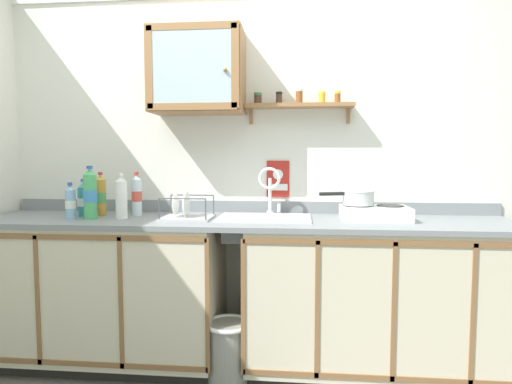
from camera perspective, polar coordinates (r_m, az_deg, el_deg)
name	(u,v)px	position (r m, az deg, el deg)	size (l,w,h in m)	color
back_wall	(250,169)	(2.93, -0.86, 3.12)	(3.91, 0.07, 2.44)	silver
lower_cabinet_run	(105,291)	(2.97, -19.49, -12.28)	(1.50, 0.64, 0.90)	black
lower_cabinet_run_right	(382,299)	(2.76, 16.36, -13.53)	(1.62, 0.64, 0.90)	black
countertop	(243,221)	(2.62, -1.68, -3.93)	(3.27, 0.67, 0.03)	gray
backsplash	(249,207)	(2.92, -0.93, -1.98)	(3.27, 0.02, 0.08)	gray
sink	(265,223)	(2.64, 1.21, -4.13)	(0.56, 0.43, 0.44)	silver
hot_plate_stove	(375,213)	(2.66, 15.50, -2.72)	(0.40, 0.28, 0.09)	silver
saucepan	(358,197)	(2.65, 13.37, -0.67)	(0.33, 0.19, 0.09)	silver
bottle_water_blue_0	(71,202)	(2.86, -23.44, -1.29)	(0.06, 0.06, 0.22)	#8CB7E0
bottle_juice_amber_1	(101,196)	(2.95, -19.92, -0.46)	(0.07, 0.07, 0.28)	gold
bottle_opaque_white_2	(121,198)	(2.73, -17.48, -0.72)	(0.07, 0.07, 0.28)	white
bottle_soda_green_3	(90,194)	(2.79, -21.17, -0.29)	(0.08, 0.08, 0.32)	#4CB266
bottle_water_clear_4	(137,195)	(2.86, -15.57, -0.44)	(0.07, 0.07, 0.28)	silver
bottle_detergent_teal_5	(84,199)	(2.94, -21.87, -0.93)	(0.08, 0.08, 0.24)	teal
dish_rack	(186,213)	(2.66, -9.27, -2.84)	(0.30, 0.26, 0.17)	#B2B2B7
wall_cabinet	(197,71)	(2.87, -7.84, 15.61)	(0.59, 0.32, 0.53)	#996B42
spice_shelf	(299,104)	(2.84, 5.71, 11.55)	(0.70, 0.14, 0.22)	#996B42
warning_sign	(278,179)	(2.89, 2.94, 1.70)	(0.15, 0.01, 0.24)	#B2261E
trash_bin	(229,351)	(2.63, -3.66, -20.37)	(0.27, 0.27, 0.37)	gray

